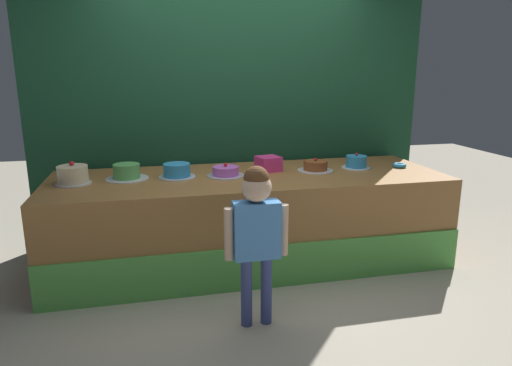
% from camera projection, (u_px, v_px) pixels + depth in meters
% --- Properties ---
extents(ground_plane, '(12.00, 12.00, 0.00)m').
position_uv_depth(ground_plane, '(265.00, 288.00, 3.59)').
color(ground_plane, '#BCB29E').
extents(stage_platform, '(3.37, 1.15, 0.78)m').
position_uv_depth(stage_platform, '(250.00, 218.00, 4.03)').
color(stage_platform, '#9E6B38').
rests_on(stage_platform, ground_plane).
extents(curtain_backdrop, '(3.83, 0.08, 2.83)m').
position_uv_depth(curtain_backdrop, '(235.00, 97.00, 4.42)').
color(curtain_backdrop, '#19472D').
rests_on(curtain_backdrop, ground_plane).
extents(child_figure, '(0.42, 0.19, 1.09)m').
position_uv_depth(child_figure, '(256.00, 225.00, 2.92)').
color(child_figure, '#3F4C8C').
rests_on(child_figure, ground_plane).
extents(pink_box, '(0.23, 0.23, 0.13)m').
position_uv_depth(pink_box, '(268.00, 164.00, 4.09)').
color(pink_box, '#E83789').
rests_on(pink_box, stage_platform).
extents(donut, '(0.13, 0.13, 0.04)m').
position_uv_depth(donut, '(399.00, 165.00, 4.25)').
color(donut, '#3399D8').
rests_on(donut, stage_platform).
extents(cake_far_left, '(0.28, 0.28, 0.19)m').
position_uv_depth(cake_far_left, '(73.00, 175.00, 3.62)').
color(cake_far_left, silver).
rests_on(cake_far_left, stage_platform).
extents(cake_left, '(0.35, 0.35, 0.13)m').
position_uv_depth(cake_left, '(127.00, 172.00, 3.78)').
color(cake_left, silver).
rests_on(cake_left, stage_platform).
extents(cake_center_left, '(0.31, 0.31, 0.12)m').
position_uv_depth(cake_center_left, '(177.00, 171.00, 3.84)').
color(cake_center_left, silver).
rests_on(cake_center_left, stage_platform).
extents(cake_center_right, '(0.32, 0.32, 0.12)m').
position_uv_depth(cake_center_right, '(226.00, 172.00, 3.89)').
color(cake_center_right, silver).
rests_on(cake_center_right, stage_platform).
extents(cake_right, '(0.32, 0.32, 0.12)m').
position_uv_depth(cake_right, '(315.00, 166.00, 4.09)').
color(cake_right, silver).
rests_on(cake_right, stage_platform).
extents(cake_far_right, '(0.27, 0.27, 0.14)m').
position_uv_depth(cake_far_right, '(356.00, 162.00, 4.20)').
color(cake_far_right, white).
rests_on(cake_far_right, stage_platform).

